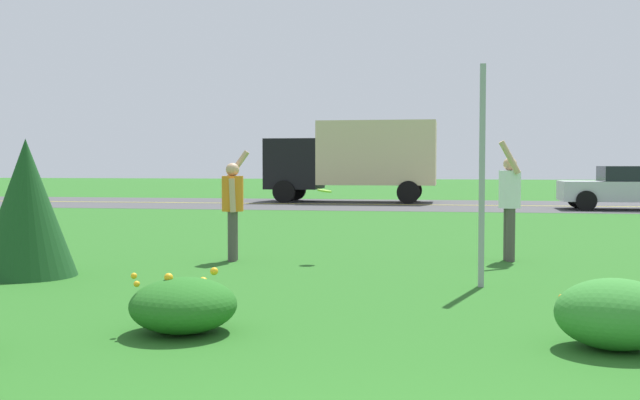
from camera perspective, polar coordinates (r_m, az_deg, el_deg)
ground_plane at (r=15.61m, az=9.14°, el=-2.92°), size 120.00×120.00×0.00m
highway_strip at (r=28.41m, az=9.37°, el=-0.38°), size 120.00×7.93×0.01m
highway_center_stripe at (r=28.41m, az=9.37°, el=-0.37°), size 120.00×0.16×0.00m
daylily_clump_front_left at (r=6.79m, az=21.27°, el=-7.96°), size 0.98×0.86×0.59m
daylily_clump_near_camera at (r=7.06m, az=-10.19°, el=-7.76°), size 0.97×1.00×0.55m
sign_post_near_path at (r=9.61m, az=12.03°, el=1.76°), size 0.07×0.10×2.75m
evergreen_shrub_side at (r=11.03m, az=-21.12°, el=-0.54°), size 1.31×1.31×1.87m
person_thrower_orange_shirt at (r=12.04m, az=-6.55°, el=-0.16°), size 0.39×0.52×1.75m
person_catcher_white_shirt at (r=12.30m, az=14.00°, el=0.10°), size 0.37×0.52×1.89m
frisbee_lime at (r=11.91m, az=0.33°, el=0.70°), size 0.23×0.23×0.07m
car_silver_center_left at (r=27.25m, az=22.28°, el=0.87°), size 4.50×2.00×1.45m
box_truck_black at (r=30.38m, az=2.62°, el=3.25°), size 6.70×2.46×3.20m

